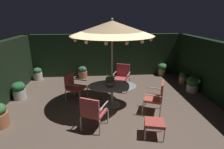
# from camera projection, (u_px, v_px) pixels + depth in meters

# --- Properties ---
(ground_plane) EXTENTS (7.89, 7.44, 0.02)m
(ground_plane) POSITION_uv_depth(u_px,v_px,m) (112.00, 109.00, 5.92)
(ground_plane) COLOR brown
(hedge_backdrop_rear) EXTENTS (7.89, 0.30, 2.09)m
(hedge_backdrop_rear) POSITION_uv_depth(u_px,v_px,m) (106.00, 55.00, 8.97)
(hedge_backdrop_rear) COLOR black
(hedge_backdrop_rear) RESTS_ON ground_plane
(patio_dining_table) EXTENTS (1.64, 1.12, 0.73)m
(patio_dining_table) POSITION_uv_depth(u_px,v_px,m) (112.00, 89.00, 5.98)
(patio_dining_table) COLOR #B4B1A6
(patio_dining_table) RESTS_ON ground_plane
(patio_umbrella) EXTENTS (2.57, 2.57, 2.88)m
(patio_umbrella) POSITION_uv_depth(u_px,v_px,m) (112.00, 28.00, 5.35)
(patio_umbrella) COLOR #B7B3A4
(patio_umbrella) RESTS_ON ground_plane
(centerpiece_planter) EXTENTS (0.31, 0.31, 0.38)m
(centerpiece_planter) POSITION_uv_depth(u_px,v_px,m) (110.00, 80.00, 5.77)
(centerpiece_planter) COLOR #7E674C
(centerpiece_planter) RESTS_ON patio_dining_table
(patio_chair_north) EXTENTS (0.76, 0.79, 1.03)m
(patio_chair_north) POSITION_uv_depth(u_px,v_px,m) (157.00, 96.00, 5.53)
(patio_chair_north) COLOR #B7B3AA
(patio_chair_north) RESTS_ON ground_plane
(patio_chair_northeast) EXTENTS (0.79, 0.80, 1.04)m
(patio_chair_northeast) POSITION_uv_depth(u_px,v_px,m) (122.00, 76.00, 7.33)
(patio_chair_northeast) COLOR #B9B0AD
(patio_chair_northeast) RESTS_ON ground_plane
(patio_chair_east) EXTENTS (0.79, 0.78, 0.96)m
(patio_chair_east) POSITION_uv_depth(u_px,v_px,m) (74.00, 85.00, 6.44)
(patio_chair_east) COLOR #BBB2A7
(patio_chair_east) RESTS_ON ground_plane
(patio_chair_southeast) EXTENTS (0.78, 0.79, 0.98)m
(patio_chair_southeast) POSITION_uv_depth(u_px,v_px,m) (93.00, 111.00, 4.68)
(patio_chair_southeast) COLOR #B2B6A8
(patio_chair_southeast) RESTS_ON ground_plane
(ottoman_footrest) EXTENTS (0.57, 0.54, 0.43)m
(ottoman_footrest) POSITION_uv_depth(u_px,v_px,m) (154.00, 123.00, 4.46)
(ottoman_footrest) COLOR #B9B2AC
(ottoman_footrest) RESTS_ON ground_plane
(potted_plant_right_far) EXTENTS (0.33, 0.33, 0.53)m
(potted_plant_right_far) POSITION_uv_depth(u_px,v_px,m) (183.00, 78.00, 8.04)
(potted_plant_right_far) COLOR tan
(potted_plant_right_far) RESTS_ON ground_plane
(potted_plant_back_left) EXTENTS (0.46, 0.45, 0.63)m
(potted_plant_back_left) POSITION_uv_depth(u_px,v_px,m) (162.00, 69.00, 9.11)
(potted_plant_back_left) COLOR tan
(potted_plant_back_left) RESTS_ON ground_plane
(potted_plant_back_center) EXTENTS (0.55, 0.55, 0.64)m
(potted_plant_back_center) POSITION_uv_depth(u_px,v_px,m) (193.00, 83.00, 7.15)
(potted_plant_back_center) COLOR beige
(potted_plant_back_center) RESTS_ON ground_plane
(potted_plant_left_far) EXTENTS (0.44, 0.44, 0.58)m
(potted_plant_left_far) POSITION_uv_depth(u_px,v_px,m) (83.00, 72.00, 8.79)
(potted_plant_left_far) COLOR #A66946
(potted_plant_left_far) RESTS_ON ground_plane
(potted_plant_left_near) EXTENTS (0.39, 0.39, 0.58)m
(potted_plant_left_near) POSITION_uv_depth(u_px,v_px,m) (38.00, 74.00, 8.52)
(potted_plant_left_near) COLOR beige
(potted_plant_left_near) RESTS_ON ground_plane
(potted_plant_right_near) EXTENTS (0.47, 0.47, 0.65)m
(potted_plant_right_near) POSITION_uv_depth(u_px,v_px,m) (19.00, 90.00, 6.53)
(potted_plant_right_near) COLOR silver
(potted_plant_right_near) RESTS_ON ground_plane
(potted_plant_back_right) EXTENTS (0.39, 0.39, 0.50)m
(potted_plant_back_right) POSITION_uv_depth(u_px,v_px,m) (121.00, 72.00, 8.94)
(potted_plant_back_right) COLOR #9F5E4C
(potted_plant_back_right) RESTS_ON ground_plane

